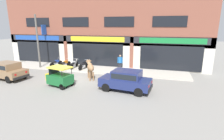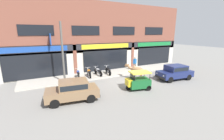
% 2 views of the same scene
% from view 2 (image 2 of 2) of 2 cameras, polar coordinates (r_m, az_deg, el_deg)
% --- Properties ---
extents(ground_plane, '(90.00, 90.00, 0.00)m').
position_cam_2_polar(ground_plane, '(14.43, 6.61, -4.69)').
color(ground_plane, gray).
extents(sidewalk, '(19.00, 2.85, 0.14)m').
position_cam_2_polar(sidewalk, '(17.40, -0.05, -1.09)').
color(sidewalk, '#B7AFA3').
rests_on(sidewalk, ground).
extents(shop_building, '(23.00, 1.40, 8.06)m').
position_cam_2_polar(shop_building, '(18.32, -2.54, 11.51)').
color(shop_building, brown).
rests_on(shop_building, ground).
extents(cow, '(1.38, 1.90, 1.61)m').
position_cam_2_polar(cow, '(15.20, 9.13, 0.14)').
color(cow, '#936B47').
rests_on(cow, ground).
extents(car_0, '(3.76, 2.08, 1.46)m').
position_cam_2_polar(car_0, '(10.70, -14.73, -7.23)').
color(car_0, black).
rests_on(car_0, ground).
extents(car_1, '(3.74, 1.98, 1.46)m').
position_cam_2_polar(car_1, '(16.30, 22.88, -0.56)').
color(car_1, black).
rests_on(car_1, ground).
extents(auto_rickshaw, '(2.12, 1.50, 1.52)m').
position_cam_2_polar(auto_rickshaw, '(12.62, 9.86, -4.43)').
color(auto_rickshaw, black).
rests_on(auto_rickshaw, ground).
extents(motorcycle_0, '(0.61, 1.80, 0.88)m').
position_cam_2_polar(motorcycle_0, '(15.54, -12.75, -1.56)').
color(motorcycle_0, black).
rests_on(motorcycle_0, sidewalk).
extents(motorcycle_1, '(0.58, 1.81, 0.88)m').
position_cam_2_polar(motorcycle_1, '(15.77, -8.75, -1.14)').
color(motorcycle_1, black).
rests_on(motorcycle_1, sidewalk).
extents(motorcycle_2, '(0.52, 1.81, 0.88)m').
position_cam_2_polar(motorcycle_2, '(16.18, -5.29, -0.65)').
color(motorcycle_2, black).
rests_on(motorcycle_2, sidewalk).
extents(motorcycle_3, '(0.58, 1.81, 0.88)m').
position_cam_2_polar(motorcycle_3, '(16.54, -1.48, -0.27)').
color(motorcycle_3, black).
rests_on(motorcycle_3, sidewalk).
extents(pedestrian, '(0.50, 0.32, 1.60)m').
position_cam_2_polar(pedestrian, '(18.50, 8.68, 3.01)').
color(pedestrian, '#2D2D33').
rests_on(pedestrian, sidewalk).
extents(utility_pole, '(0.18, 0.18, 5.43)m').
position_cam_2_polar(utility_pole, '(14.07, -18.29, 6.16)').
color(utility_pole, '#595651').
rests_on(utility_pole, sidewalk).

